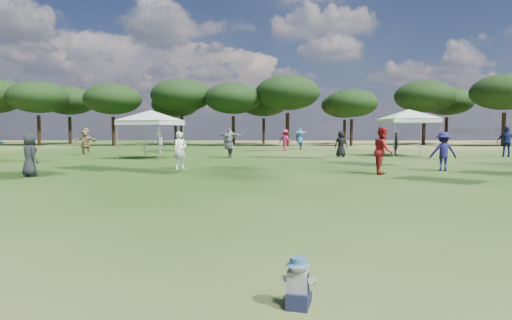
# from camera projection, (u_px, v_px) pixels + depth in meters

# --- Properties ---
(tree_line) EXTENTS (108.78, 17.63, 7.77)m
(tree_line) POSITION_uv_depth(u_px,v_px,m) (278.00, 98.00, 48.82)
(tree_line) COLOR black
(tree_line) RESTS_ON ground
(tent_left) EXTENTS (5.55, 5.55, 3.12)m
(tent_left) POSITION_uv_depth(u_px,v_px,m) (151.00, 113.00, 24.77)
(tent_left) COLOR gray
(tent_left) RESTS_ON ground
(tent_right) EXTENTS (6.17, 6.17, 3.29)m
(tent_right) POSITION_uv_depth(u_px,v_px,m) (409.00, 111.00, 27.27)
(tent_right) COLOR gray
(tent_right) RESTS_ON ground
(toddler) EXTENTS (0.35, 0.38, 0.48)m
(toddler) POSITION_uv_depth(u_px,v_px,m) (298.00, 285.00, 3.94)
(toddler) COLOR #161B32
(toddler) RESTS_ON ground
(festival_crowd) EXTENTS (30.75, 23.82, 1.91)m
(festival_crowd) POSITION_uv_depth(u_px,v_px,m) (260.00, 143.00, 26.82)
(festival_crowd) COLOR navy
(festival_crowd) RESTS_ON ground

